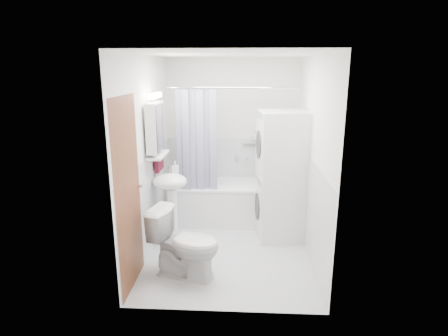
# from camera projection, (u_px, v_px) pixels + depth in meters

# --- Properties ---
(floor) EXTENTS (2.60, 2.60, 0.00)m
(floor) POSITION_uv_depth(u_px,v_px,m) (229.00, 248.00, 4.83)
(floor) COLOR silver
(floor) RESTS_ON ground
(room_walls) EXTENTS (2.60, 2.60, 2.60)m
(room_walls) POSITION_uv_depth(u_px,v_px,m) (229.00, 134.00, 4.44)
(room_walls) COLOR white
(room_walls) RESTS_ON ground
(wainscot) EXTENTS (1.98, 2.58, 2.58)m
(wainscot) POSITION_uv_depth(u_px,v_px,m) (230.00, 197.00, 4.95)
(wainscot) COLOR white
(wainscot) RESTS_ON ground
(door) EXTENTS (0.05, 2.00, 2.00)m
(door) POSITION_uv_depth(u_px,v_px,m) (140.00, 186.00, 4.09)
(door) COLOR brown
(door) RESTS_ON ground
(bathtub) EXTENTS (1.55, 0.73, 0.59)m
(bathtub) POSITION_uv_depth(u_px,v_px,m) (232.00, 200.00, 5.63)
(bathtub) COLOR white
(bathtub) RESTS_ON ground
(tub_spout) EXTENTS (0.04, 0.12, 0.04)m
(tub_spout) POSITION_uv_depth(u_px,v_px,m) (246.00, 158.00, 5.79)
(tub_spout) COLOR silver
(tub_spout) RESTS_ON room_walls
(curtain_rod) EXTENTS (1.73, 0.02, 0.02)m
(curtain_rod) POSITION_uv_depth(u_px,v_px,m) (232.00, 88.00, 4.90)
(curtain_rod) COLOR silver
(curtain_rod) RESTS_ON room_walls
(shower_curtain) EXTENTS (0.55, 0.02, 1.45)m
(shower_curtain) POSITION_uv_depth(u_px,v_px,m) (197.00, 143.00, 5.12)
(shower_curtain) COLOR #15194C
(shower_curtain) RESTS_ON curtain_rod
(sink) EXTENTS (0.44, 0.37, 1.04)m
(sink) POSITION_uv_depth(u_px,v_px,m) (171.00, 192.00, 4.80)
(sink) COLOR white
(sink) RESTS_ON ground
(medicine_cabinet) EXTENTS (0.13, 0.50, 0.71)m
(medicine_cabinet) POSITION_uv_depth(u_px,v_px,m) (156.00, 126.00, 4.57)
(medicine_cabinet) COLOR white
(medicine_cabinet) RESTS_ON room_walls
(shelf) EXTENTS (0.18, 0.54, 0.02)m
(shelf) POSITION_uv_depth(u_px,v_px,m) (158.00, 155.00, 4.66)
(shelf) COLOR silver
(shelf) RESTS_ON room_walls
(shower_caddy) EXTENTS (0.22, 0.06, 0.02)m
(shower_caddy) POSITION_uv_depth(u_px,v_px,m) (250.00, 142.00, 5.71)
(shower_caddy) COLOR silver
(shower_caddy) RESTS_ON room_walls
(towel) EXTENTS (0.07, 0.33, 0.79)m
(towel) POSITION_uv_depth(u_px,v_px,m) (158.00, 140.00, 4.87)
(towel) COLOR #511420
(towel) RESTS_ON room_walls
(washer_dryer) EXTENTS (0.68, 0.67, 1.72)m
(washer_dryer) POSITION_uv_depth(u_px,v_px,m) (281.00, 176.00, 4.97)
(washer_dryer) COLOR white
(washer_dryer) RESTS_ON ground
(toilet) EXTENTS (0.86, 0.61, 0.76)m
(toilet) POSITION_uv_depth(u_px,v_px,m) (185.00, 244.00, 4.11)
(toilet) COLOR white
(toilet) RESTS_ON ground
(soap_pump) EXTENTS (0.08, 0.17, 0.08)m
(soap_pump) POSITION_uv_depth(u_px,v_px,m) (175.00, 171.00, 4.86)
(soap_pump) COLOR gray
(soap_pump) RESTS_ON sink
(shelf_bottle) EXTENTS (0.07, 0.18, 0.07)m
(shelf_bottle) POSITION_uv_depth(u_px,v_px,m) (155.00, 154.00, 4.50)
(shelf_bottle) COLOR gray
(shelf_bottle) RESTS_ON shelf
(shelf_cup) EXTENTS (0.10, 0.09, 0.10)m
(shelf_cup) POSITION_uv_depth(u_px,v_px,m) (160.00, 148.00, 4.76)
(shelf_cup) COLOR gray
(shelf_cup) RESTS_ON shelf
(shampoo_a) EXTENTS (0.13, 0.17, 0.13)m
(shampoo_a) POSITION_uv_depth(u_px,v_px,m) (255.00, 138.00, 5.69)
(shampoo_a) COLOR gray
(shampoo_a) RESTS_ON shower_caddy
(shampoo_b) EXTENTS (0.08, 0.21, 0.08)m
(shampoo_b) POSITION_uv_depth(u_px,v_px,m) (263.00, 139.00, 5.69)
(shampoo_b) COLOR navy
(shampoo_b) RESTS_ON shower_caddy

